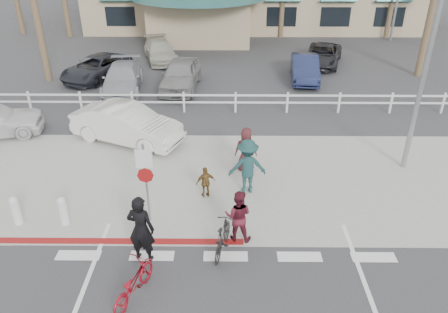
{
  "coord_description": "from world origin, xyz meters",
  "views": [
    {
      "loc": [
        0.04,
        -8.42,
        8.1
      ],
      "look_at": [
        -0.07,
        3.5,
        1.5
      ],
      "focal_mm": 35.0,
      "sensor_mm": 36.0,
      "label": 1
    }
  ],
  "objects_px": {
    "bike_red": "(133,283)",
    "bike_black": "(223,237)",
    "car_white_sedan": "(127,124)",
    "sign_post": "(146,180)"
  },
  "relations": [
    {
      "from": "bike_red",
      "to": "car_white_sedan",
      "type": "xyz_separation_m",
      "value": [
        -1.82,
        8.33,
        0.3
      ]
    },
    {
      "from": "sign_post",
      "to": "car_white_sedan",
      "type": "bearing_deg",
      "value": 108.0
    },
    {
      "from": "sign_post",
      "to": "bike_red",
      "type": "bearing_deg",
      "value": -88.01
    },
    {
      "from": "car_white_sedan",
      "to": "bike_red",
      "type": "bearing_deg",
      "value": -144.47
    },
    {
      "from": "car_white_sedan",
      "to": "bike_black",
      "type": "bearing_deg",
      "value": -126.25
    },
    {
      "from": "bike_black",
      "to": "bike_red",
      "type": "bearing_deg",
      "value": 52.2
    },
    {
      "from": "sign_post",
      "to": "bike_red",
      "type": "xyz_separation_m",
      "value": [
        0.11,
        -3.04,
        -1.0
      ]
    },
    {
      "from": "bike_black",
      "to": "car_white_sedan",
      "type": "bearing_deg",
      "value": -45.64
    },
    {
      "from": "bike_red",
      "to": "bike_black",
      "type": "distance_m",
      "value": 2.69
    },
    {
      "from": "bike_red",
      "to": "bike_black",
      "type": "height_order",
      "value": "bike_black"
    }
  ]
}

